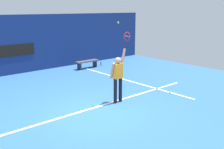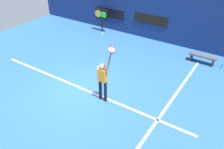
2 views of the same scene
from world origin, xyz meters
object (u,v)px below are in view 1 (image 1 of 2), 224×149
(tennis_player, at_px, (118,76))
(spare_ball, at_px, (170,92))
(water_bottle, at_px, (101,64))
(tennis_racket, at_px, (127,37))
(court_bench, at_px, (87,62))
(tennis_ball, at_px, (118,23))

(tennis_player, bearing_deg, spare_ball, -14.79)
(water_bottle, bearing_deg, spare_ball, -101.44)
(tennis_racket, xyz_separation_m, water_bottle, (3.12, 5.39, -2.25))
(tennis_racket, height_order, court_bench, tennis_racket)
(tennis_player, xyz_separation_m, water_bottle, (3.55, 5.39, -0.89))
(tennis_ball, xyz_separation_m, court_bench, (2.51, 5.37, -2.57))
(tennis_player, distance_m, spare_ball, 2.60)
(court_bench, distance_m, spare_ball, 6.01)
(tennis_racket, xyz_separation_m, tennis_ball, (-0.40, 0.02, 0.53))
(tennis_ball, distance_m, water_bottle, 7.00)
(tennis_racket, bearing_deg, tennis_ball, 176.65)
(water_bottle, bearing_deg, tennis_player, -123.35)
(tennis_racket, height_order, spare_ball, tennis_racket)
(court_bench, relative_size, spare_ball, 20.59)
(tennis_racket, xyz_separation_m, court_bench, (2.11, 5.39, -2.04))
(tennis_racket, bearing_deg, court_bench, 68.64)
(tennis_racket, xyz_separation_m, spare_ball, (1.91, -0.61, -2.34))
(tennis_player, bearing_deg, water_bottle, 56.65)
(spare_ball, bearing_deg, court_bench, 88.07)
(water_bottle, xyz_separation_m, spare_ball, (-1.21, -6.00, -0.09))
(water_bottle, bearing_deg, tennis_racket, -120.06)
(tennis_ball, distance_m, spare_ball, 3.74)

